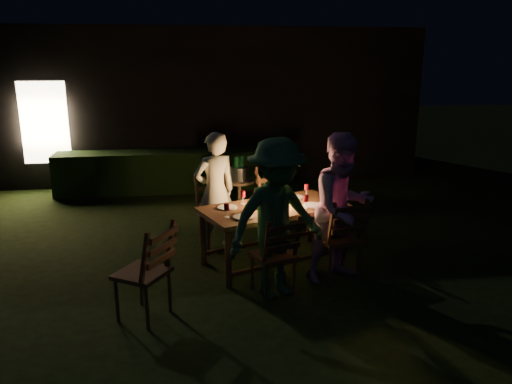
{
  "coord_description": "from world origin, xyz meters",
  "views": [
    {
      "loc": [
        -0.13,
        -6.12,
        2.59
      ],
      "look_at": [
        0.8,
        0.12,
        0.89
      ],
      "focal_mm": 35.0,
      "sensor_mm": 36.0,
      "label": 1
    }
  ],
  "objects": [
    {
      "name": "chair_spare",
      "position": [
        -0.57,
        -1.36,
        0.32
      ],
      "size": [
        0.69,
        0.68,
        1.07
      ],
      "rotation": [
        0.0,
        0.0,
        1.0
      ],
      "color": "#472A17",
      "rests_on": "ground"
    },
    {
      "name": "person_house_side",
      "position": [
        0.28,
        0.48,
        0.82
      ],
      "size": [
        0.7,
        0.57,
        1.64
      ],
      "primitive_type": "imported",
      "rotation": [
        0.0,
        0.0,
        3.49
      ],
      "color": "beige",
      "rests_on": "ground"
    },
    {
      "name": "chair_near_right",
      "position": [
        1.67,
        -0.7,
        0.32
      ],
      "size": [
        0.57,
        0.6,
        1.06
      ],
      "rotation": [
        0.0,
        0.0,
        0.22
      ],
      "color": "#472A17",
      "rests_on": "ground"
    },
    {
      "name": "garden_envelope",
      "position": [
        -0.01,
        6.15,
        1.58
      ],
      "size": [
        40.0,
        40.0,
        3.2
      ],
      "color": "black",
      "rests_on": "ground"
    },
    {
      "name": "lantern",
      "position": [
        1.02,
        -0.07,
        0.91
      ],
      "size": [
        0.16,
        0.16,
        0.35
      ],
      "color": "white",
      "rests_on": "dining_table"
    },
    {
      "name": "ice_bucket",
      "position": [
        0.76,
        1.73,
        0.76
      ],
      "size": [
        0.3,
        0.3,
        0.22
      ],
      "primitive_type": "cylinder",
      "color": "#A5A8AD",
      "rests_on": "side_table"
    },
    {
      "name": "bottle_bucket_a",
      "position": [
        0.71,
        1.69,
        0.81
      ],
      "size": [
        0.07,
        0.07,
        0.32
      ],
      "primitive_type": "cylinder",
      "color": "#0F471E",
      "rests_on": "side_table"
    },
    {
      "name": "wineglass_e",
      "position": [
        1.0,
        -0.45,
        0.84
      ],
      "size": [
        0.06,
        0.06,
        0.18
      ],
      "primitive_type": null,
      "color": "silver",
      "rests_on": "dining_table"
    },
    {
      "name": "bottle_table",
      "position": [
        0.75,
        -0.22,
        0.9
      ],
      "size": [
        0.07,
        0.07,
        0.28
      ],
      "primitive_type": "cylinder",
      "color": "#0F471E",
      "rests_on": "dining_table"
    },
    {
      "name": "wineglass_b",
      "position": [
        0.35,
        -0.49,
        0.84
      ],
      "size": [
        0.06,
        0.06,
        0.18
      ],
      "primitive_type": null,
      "color": "#59070F",
      "rests_on": "dining_table"
    },
    {
      "name": "plate_far_left",
      "position": [
        0.4,
        -0.11,
        0.76
      ],
      "size": [
        0.25,
        0.25,
        0.01
      ],
      "primitive_type": "cylinder",
      "color": "white",
      "rests_on": "dining_table"
    },
    {
      "name": "dining_table",
      "position": [
        0.99,
        -0.13,
        0.68
      ],
      "size": [
        2.02,
        1.48,
        0.76
      ],
      "rotation": [
        0.0,
        0.0,
        0.35
      ],
      "color": "#472A17",
      "rests_on": "ground"
    },
    {
      "name": "bottle_bucket_b",
      "position": [
        0.81,
        1.77,
        0.81
      ],
      "size": [
        0.07,
        0.07,
        0.32
      ],
      "primitive_type": "cylinder",
      "color": "#0F471E",
      "rests_on": "side_table"
    },
    {
      "name": "side_table",
      "position": [
        0.76,
        1.73,
        0.58
      ],
      "size": [
        0.49,
        0.49,
        0.65
      ],
      "color": "olive",
      "rests_on": "ground"
    },
    {
      "name": "phone",
      "position": [
        0.51,
        -0.63,
        0.76
      ],
      "size": [
        0.14,
        0.07,
        0.01
      ],
      "primitive_type": "cube",
      "color": "black",
      "rests_on": "dining_table"
    },
    {
      "name": "person_opp_right",
      "position": [
        1.69,
        -0.74,
        0.89
      ],
      "size": [
        1.04,
        0.93,
        1.78
      ],
      "primitive_type": "imported",
      "rotation": [
        0.0,
        0.0,
        0.35
      ],
      "color": "#D894D0",
      "rests_on": "ground"
    },
    {
      "name": "plate_near_left",
      "position": [
        0.55,
        -0.53,
        0.76
      ],
      "size": [
        0.25,
        0.25,
        0.01
      ],
      "primitive_type": "cylinder",
      "color": "white",
      "rests_on": "dining_table"
    },
    {
      "name": "person_opp_left",
      "position": [
        0.85,
        -1.06,
        0.89
      ],
      "size": [
        1.31,
        1.02,
        1.79
      ],
      "primitive_type": "imported",
      "rotation": [
        0.0,
        0.0,
        0.35
      ],
      "color": "#316338",
      "rests_on": "ground"
    },
    {
      "name": "chair_far_left",
      "position": [
        0.3,
        0.44,
        0.33
      ],
      "size": [
        0.6,
        0.63,
        1.08
      ],
      "rotation": [
        0.0,
        0.0,
        3.41
      ],
      "color": "#472A17",
      "rests_on": "ground"
    },
    {
      "name": "plate_far_right",
      "position": [
        1.33,
        0.23,
        0.76
      ],
      "size": [
        0.25,
        0.25,
        0.01
      ],
      "primitive_type": "cylinder",
      "color": "white",
      "rests_on": "dining_table"
    },
    {
      "name": "chair_near_left",
      "position": [
        0.83,
        -1.01,
        0.29
      ],
      "size": [
        0.56,
        0.58,
        0.98
      ],
      "rotation": [
        0.0,
        0.0,
        0.34
      ],
      "color": "#472A17",
      "rests_on": "ground"
    },
    {
      "name": "napkin_right",
      "position": [
        1.61,
        -0.22,
        0.76
      ],
      "size": [
        0.18,
        0.14,
        0.01
      ],
      "primitive_type": "cube",
      "color": "red",
      "rests_on": "dining_table"
    },
    {
      "name": "wineglass_a",
      "position": [
        0.61,
        0.03,
        0.84
      ],
      "size": [
        0.06,
        0.06,
        0.18
      ],
      "primitive_type": null,
      "color": "#59070F",
      "rests_on": "dining_table"
    },
    {
      "name": "napkin_left",
      "position": [
        0.96,
        -0.48,
        0.76
      ],
      "size": [
        0.18,
        0.14,
        0.01
      ],
      "primitive_type": "cube",
      "color": "red",
      "rests_on": "dining_table"
    },
    {
      "name": "chair_end",
      "position": [
        2.14,
        0.3,
        0.31
      ],
      "size": [
        0.59,
        0.56,
        1.02
      ],
      "rotation": [
        0.0,
        0.0,
        -1.32
      ],
      "color": "#472A17",
      "rests_on": "ground"
    },
    {
      "name": "wineglass_c",
      "position": [
        1.37,
        -0.29,
        0.84
      ],
      "size": [
        0.06,
        0.06,
        0.18
      ],
      "primitive_type": null,
      "color": "#59070F",
      "rests_on": "dining_table"
    },
    {
      "name": "plate_near_right",
      "position": [
        1.49,
        -0.18,
        0.76
      ],
      "size": [
        0.25,
        0.25,
        0.01
      ],
      "primitive_type": "cylinder",
      "color": "white",
      "rests_on": "dining_table"
    },
    {
      "name": "chair_far_right",
      "position": [
        1.24,
        0.78,
        0.33
      ],
      "size": [
        0.66,
        0.68,
        1.08
      ],
      "rotation": [
        0.0,
        0.0,
        3.58
      ],
      "color": "#472A17",
      "rests_on": "ground"
    },
    {
      "name": "wineglass_d",
      "position": [
        1.51,
        0.25,
        0.84
      ],
      "size": [
        0.06,
        0.06,
        0.18
      ],
      "primitive_type": null,
      "color": "#59070F",
      "rests_on": "dining_table"
    }
  ]
}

